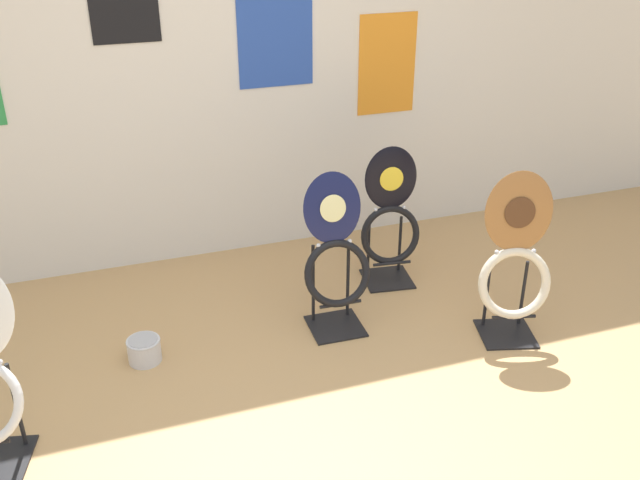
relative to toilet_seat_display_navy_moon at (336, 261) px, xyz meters
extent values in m
cube|color=silver|center=(-0.38, 1.09, 0.90)|extent=(8.00, 0.06, 2.60)
cube|color=orange|center=(0.72, 1.06, 0.73)|extent=(0.38, 0.01, 0.62)
cube|color=#284CAD|center=(0.00, 1.06, 0.98)|extent=(0.45, 0.01, 0.67)
cube|color=black|center=(0.00, -0.01, -0.39)|extent=(0.29, 0.29, 0.01)
cylinder|color=black|center=(-0.10, 0.08, -0.16)|extent=(0.02, 0.02, 0.46)
cylinder|color=black|center=(0.10, 0.08, -0.16)|extent=(0.02, 0.02, 0.46)
cylinder|color=black|center=(0.00, -0.09, -0.21)|extent=(0.22, 0.03, 0.02)
torus|color=black|center=(0.00, -0.03, -0.05)|extent=(0.36, 0.18, 0.34)
ellipsoid|color=#141942|center=(0.00, 0.06, 0.28)|extent=(0.31, 0.10, 0.37)
ellipsoid|color=beige|center=(0.00, 0.05, 0.28)|extent=(0.14, 0.04, 0.14)
sphere|color=silver|center=(-0.08, 0.03, 0.09)|extent=(0.02, 0.02, 0.02)
sphere|color=silver|center=(0.09, 0.02, 0.09)|extent=(0.02, 0.02, 0.02)
cube|color=black|center=(0.83, -0.37, -0.39)|extent=(0.34, 0.34, 0.01)
cylinder|color=black|center=(0.76, -0.26, -0.20)|extent=(0.02, 0.02, 0.38)
cylinder|color=black|center=(0.95, -0.31, -0.20)|extent=(0.02, 0.02, 0.38)
cylinder|color=black|center=(0.81, -0.45, -0.24)|extent=(0.22, 0.08, 0.02)
torus|color=beige|center=(0.82, -0.39, -0.07)|extent=(0.40, 0.25, 0.37)
ellipsoid|color=#936033|center=(0.84, -0.32, 0.29)|extent=(0.35, 0.16, 0.42)
ellipsoid|color=#4C2D19|center=(0.84, -0.34, 0.30)|extent=(0.16, 0.07, 0.16)
sphere|color=silver|center=(0.75, -0.32, 0.09)|extent=(0.02, 0.02, 0.02)
sphere|color=silver|center=(0.93, -0.37, 0.09)|extent=(0.02, 0.02, 0.02)
cylinder|color=black|center=(-1.56, -0.42, -0.18)|extent=(0.02, 0.02, 0.42)
sphere|color=silver|center=(-1.58, -0.46, 0.07)|extent=(0.02, 0.02, 0.02)
cube|color=black|center=(0.47, 0.37, -0.39)|extent=(0.32, 0.32, 0.01)
cylinder|color=black|center=(0.39, 0.47, -0.21)|extent=(0.02, 0.02, 0.36)
cylinder|color=black|center=(0.58, 0.44, -0.21)|extent=(0.02, 0.02, 0.36)
cylinder|color=black|center=(0.46, 0.29, -0.24)|extent=(0.22, 0.05, 0.02)
torus|color=black|center=(0.47, 0.35, -0.09)|extent=(0.37, 0.16, 0.35)
ellipsoid|color=black|center=(0.47, 0.39, 0.25)|extent=(0.31, 0.08, 0.37)
ellipsoid|color=yellow|center=(0.47, 0.37, 0.25)|extent=(0.14, 0.03, 0.14)
sphere|color=silver|center=(0.39, 0.39, 0.07)|extent=(0.02, 0.02, 0.02)
sphere|color=silver|center=(0.56, 0.37, 0.07)|extent=(0.02, 0.02, 0.02)
cylinder|color=silver|center=(-1.01, 0.02, -0.34)|extent=(0.17, 0.17, 0.12)
torus|color=silver|center=(-1.01, 0.02, -0.28)|extent=(0.17, 0.17, 0.01)
cylinder|color=#B2B2B7|center=(-1.01, 0.02, -0.27)|extent=(0.15, 0.15, 0.00)
camera|label=1|loc=(-1.13, -3.02, 1.76)|focal=40.00mm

